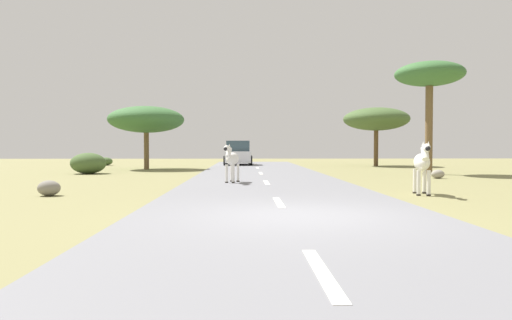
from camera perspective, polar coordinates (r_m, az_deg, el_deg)
name	(u,v)px	position (r m, az deg, el deg)	size (l,w,h in m)	color
ground_plane	(300,218)	(8.86, 5.39, -7.08)	(90.00, 90.00, 0.00)	olive
road	(287,216)	(8.83, 3.79, -6.94)	(6.00, 64.00, 0.05)	slate
lane_markings	(292,224)	(7.84, 4.46, -7.82)	(0.16, 56.00, 0.01)	silver
zebra_0	(232,159)	(16.82, -3.00, 0.08)	(0.63, 1.47, 1.41)	silver
zebra_2	(422,163)	(13.71, 19.78, -0.35)	(0.62, 1.57, 1.49)	silver
car_0	(238,154)	(33.84, -2.24, 0.77)	(2.06, 4.36, 1.74)	silver
tree_0	(376,119)	(33.82, 14.58, 4.87)	(4.61, 4.61, 4.12)	brown
tree_1	(146,120)	(28.75, -13.35, 4.84)	(4.54, 4.54, 3.79)	brown
tree_3	(429,76)	(24.53, 20.57, 9.63)	(3.33, 3.33, 5.50)	brown
bush_0	(88,163)	(24.65, -19.93, -0.38)	(1.75, 1.58, 1.05)	#425B2D
bush_2	(106,161)	(35.48, -18.00, -0.17)	(0.98, 0.88, 0.59)	#425B2D
rock_1	(438,174)	(21.14, 21.46, -1.63)	(0.56, 0.40, 0.37)	gray
rock_2	(49,188)	(13.90, -24.12, -3.18)	(0.61, 0.54, 0.43)	gray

